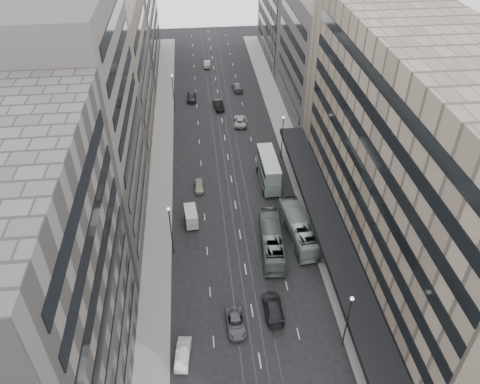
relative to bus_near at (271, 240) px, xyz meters
name	(u,v)px	position (x,y,z in m)	size (l,w,h in m)	color
ground	(253,317)	(-4.06, -11.53, -1.65)	(220.00, 220.00, 0.00)	black
sidewalk_right	(291,149)	(7.94, 25.97, -1.58)	(4.00, 125.00, 0.15)	gray
sidewalk_left	(162,156)	(-16.06, 25.97, -1.58)	(4.00, 125.00, 0.15)	gray
department_store	(424,168)	(17.39, -3.53, 13.29)	(19.20, 60.00, 30.00)	gray
building_right_mid	(328,56)	(17.44, 40.47, 10.35)	(15.00, 28.00, 24.00)	#4E4843
building_right_far	(298,3)	(17.44, 70.47, 12.35)	(15.00, 32.00, 28.00)	#5C5753
building_left_a	(18,303)	(-25.56, -19.53, 13.35)	(15.00, 28.00, 30.00)	#5C5753
building_left_b	(70,127)	(-25.56, 7.47, 15.35)	(15.00, 26.00, 34.00)	#4E4843
building_left_c	(103,75)	(-25.56, 34.47, 10.85)	(15.00, 28.00, 25.00)	#695F52
building_left_d	(120,12)	(-25.56, 67.47, 12.35)	(15.00, 38.00, 28.00)	#5C5753
lamp_right_near	(348,316)	(5.64, -16.53, 3.55)	(0.44, 0.44, 8.32)	#262628
lamp_right_far	(283,132)	(5.64, 23.47, 3.55)	(0.44, 0.44, 8.32)	#262628
lamp_left_near	(170,226)	(-13.76, 0.47, 3.55)	(0.44, 0.44, 8.32)	#262628
lamp_left_far	(173,89)	(-13.76, 43.47, 3.55)	(0.44, 0.44, 8.32)	#262628
bus_near	(271,240)	(0.00, 0.00, 0.00)	(2.78, 11.86, 3.30)	slate
bus_far	(298,228)	(4.22, 2.08, 0.03)	(2.83, 12.10, 3.37)	#96A29B
double_decker	(268,170)	(2.00, 15.77, 1.09)	(3.00, 9.34, 5.08)	gray
panel_van	(191,216)	(-11.10, 6.75, -0.28)	(2.23, 4.08, 2.48)	#BCB5A9
sedan_1	(183,354)	(-12.56, -16.29, -0.94)	(1.51, 4.34, 1.43)	silver
sedan_2	(236,323)	(-6.29, -12.71, -0.99)	(2.20, 4.77, 1.33)	#58585B
sedan_3	(273,308)	(-1.54, -11.05, -0.84)	(2.27, 5.58, 1.62)	black
sedan_4	(199,186)	(-9.64, 15.26, -0.99)	(1.57, 3.89, 1.33)	#A29786
sedan_5	(219,105)	(-4.38, 43.98, -0.83)	(1.73, 4.97, 1.64)	black
sedan_6	(240,121)	(-0.50, 36.57, -0.91)	(2.45, 5.31, 1.48)	#B4B4B0
sedan_7	(237,87)	(0.49, 52.80, -0.92)	(2.05, 5.05, 1.46)	#5F5F61
sedan_8	(191,96)	(-10.08, 48.64, -0.81)	(1.99, 4.95, 1.69)	#272729
sedan_9	(207,64)	(-5.69, 67.40, -0.92)	(1.56, 4.47, 1.47)	#AAA18D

